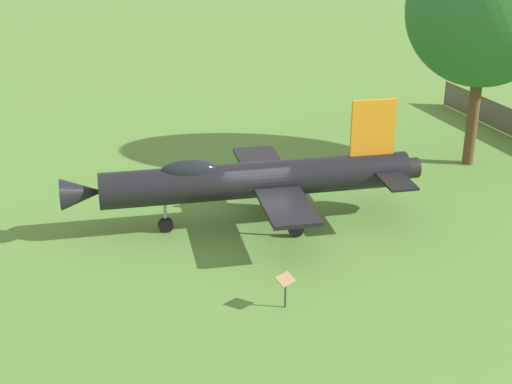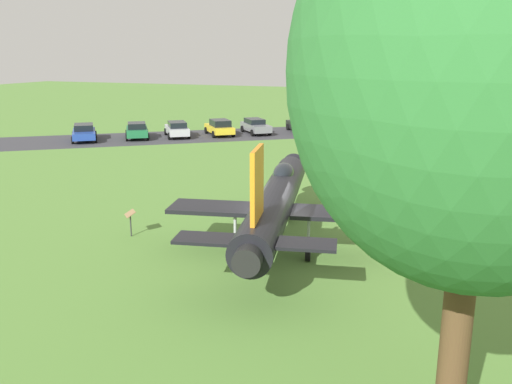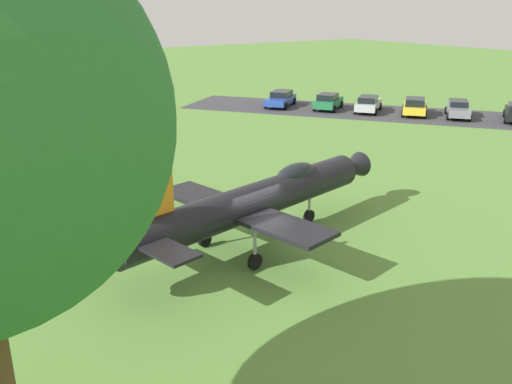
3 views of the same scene
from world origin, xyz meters
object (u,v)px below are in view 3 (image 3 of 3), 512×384
Objects in this scene: display_jet at (257,199)px; parked_car_blue at (281,98)px; parked_car_yellow at (415,106)px; info_plaque at (163,190)px; parked_car_green at (328,101)px; parked_car_gray at (458,109)px; parked_car_silver at (368,104)px.

display_jet is 2.89× the size of parked_car_blue.
display_jet is at bearing 169.42° from parked_car_yellow.
parked_car_green is at bearing -147.49° from info_plaque.
parked_car_green is at bearing 86.87° from parked_car_blue.
parked_car_green is (6.85, -8.93, 0.02)m from parked_car_gray.
display_jet is at bearing -179.71° from parked_car_silver.
parked_car_blue is (4.78, -6.73, -0.01)m from parked_car_silver.
parked_car_gray is at bearing 10.92° from display_jet.
parked_car_yellow is 1.04× the size of parked_car_green.
parked_car_yellow is (2.29, -2.76, 0.03)m from parked_car_gray.
display_jet is 30.38m from parked_car_silver.
parked_car_blue is at bearing 88.90° from parked_car_silver.
parked_car_silver is at bearing -87.50° from parked_car_green.
parked_car_gray is at bearing -86.56° from parked_car_green.
display_jet reaches higher than parked_car_blue.
parked_car_yellow is at bearing 17.35° from display_jet.
parked_car_yellow is 12.29m from parked_car_blue.
parked_car_yellow reaches higher than info_plaque.
info_plaque is at bearing 168.65° from parked_car_silver.
display_jet is 31.67m from parked_car_blue.
parked_car_silver reaches higher than info_plaque.
parked_car_yellow is at bearing -162.63° from info_plaque.
parked_car_gray is (-30.26, -5.99, -0.11)m from info_plaque.
parked_car_green is (2.17, -2.93, 0.01)m from parked_car_silver.
parked_car_silver reaches higher than parked_car_blue.
display_jet reaches higher than parked_car_green.
display_jet is 31.47m from parked_car_gray.
parked_car_blue is at bearing 85.97° from parked_car_yellow.
parked_car_yellow reaches higher than parked_car_silver.
info_plaque is 30.85m from parked_car_gray.
info_plaque is 29.31m from parked_car_yellow.
parked_car_gray is 0.98× the size of parked_car_yellow.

